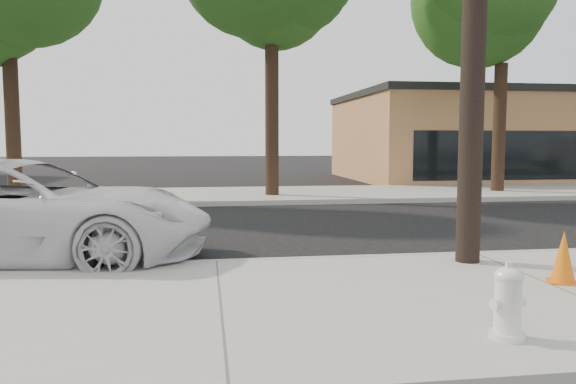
% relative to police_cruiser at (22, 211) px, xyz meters
% --- Properties ---
extents(ground, '(120.00, 120.00, 0.00)m').
position_rel_police_cruiser_xyz_m(ground, '(2.96, 1.12, -0.81)').
color(ground, black).
rests_on(ground, ground).
extents(near_sidewalk, '(90.00, 4.40, 0.15)m').
position_rel_police_cruiser_xyz_m(near_sidewalk, '(2.96, -3.18, -0.73)').
color(near_sidewalk, gray).
rests_on(near_sidewalk, ground).
extents(far_sidewalk, '(90.00, 5.00, 0.15)m').
position_rel_police_cruiser_xyz_m(far_sidewalk, '(2.96, 9.62, -0.73)').
color(far_sidewalk, gray).
rests_on(far_sidewalk, ground).
extents(curb_near, '(90.00, 0.12, 0.16)m').
position_rel_police_cruiser_xyz_m(curb_near, '(2.96, -0.98, -0.73)').
color(curb_near, '#9E9B93').
rests_on(curb_near, ground).
extents(building_main, '(18.00, 10.00, 4.00)m').
position_rel_police_cruiser_xyz_m(building_main, '(18.96, 17.12, 1.19)').
color(building_main, '#A37244').
rests_on(building_main, ground).
extents(tree_d, '(4.50, 4.35, 8.75)m').
position_rel_police_cruiser_xyz_m(tree_d, '(13.15, 9.08, 5.56)').
color(tree_d, black).
rests_on(tree_d, far_sidewalk).
extents(police_cruiser, '(6.09, 3.36, 1.61)m').
position_rel_police_cruiser_xyz_m(police_cruiser, '(0.00, 0.00, 0.00)').
color(police_cruiser, silver).
rests_on(police_cruiser, ground).
extents(fire_hydrant, '(0.35, 0.31, 0.64)m').
position_rel_police_cruiser_xyz_m(fire_hydrant, '(5.44, -4.62, -0.35)').
color(fire_hydrant, silver).
rests_on(fire_hydrant, near_sidewalk).
extents(traffic_cone, '(0.43, 0.43, 0.65)m').
position_rel_police_cruiser_xyz_m(traffic_cone, '(7.15, -2.90, -0.35)').
color(traffic_cone, '#DB620B').
rests_on(traffic_cone, near_sidewalk).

